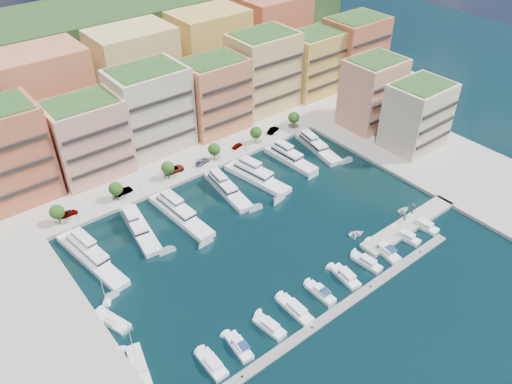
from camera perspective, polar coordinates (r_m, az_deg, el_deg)
ground at (r=127.30m, az=0.95°, el=-4.32°), size 400.00×400.00×0.00m
north_quay at (r=170.92m, az=-12.43°, el=6.49°), size 220.00×64.00×2.00m
east_quay at (r=163.02m, az=19.97°, el=3.42°), size 34.00×76.00×2.00m
hillside at (r=211.10m, az=-18.73°, el=11.39°), size 240.00×40.00×58.00m
south_pontoon at (r=110.95m, az=9.83°, el=-12.85°), size 72.00×2.20×0.35m
finger_pier at (r=134.30m, az=17.05°, el=-3.71°), size 32.00×5.00×2.00m
apartment_1 at (r=144.65m, az=-26.64°, el=3.88°), size 20.00×16.50×26.80m
apartment_2 at (r=147.94m, az=-18.64°, el=5.84°), size 20.00×15.50×22.80m
apartment_3 at (r=155.69m, az=-11.97°, el=9.24°), size 22.00×16.50×25.80m
apartment_4 at (r=164.28m, az=-4.77°, el=11.03°), size 20.00×15.50×23.80m
apartment_5 at (r=177.07m, az=0.84°, el=13.64°), size 22.00×16.50×26.80m
apartment_6 at (r=190.21m, az=6.54°, el=14.42°), size 20.00×15.50×22.80m
apartment_7 at (r=202.42m, az=11.20°, el=15.67°), size 22.00×16.50×24.80m
apartment_east_a at (r=170.73m, az=13.15°, el=11.03°), size 18.00×14.50×22.80m
apartment_east_b at (r=161.97m, az=17.93°, el=8.33°), size 18.00×14.50×20.80m
backblock_1 at (r=166.59m, az=-22.79°, el=9.84°), size 26.00×18.00×30.00m
backblock_2 at (r=175.64m, az=-13.56°, el=13.03°), size 26.00×18.00×30.00m
backblock_3 at (r=189.07m, az=-5.25°, el=15.57°), size 26.00×18.00×30.00m
backblock_4 at (r=206.03m, az=1.98°, el=17.48°), size 26.00×18.00×30.00m
tree_0 at (r=134.83m, az=-21.80°, el=-2.14°), size 3.80×3.80×5.65m
tree_1 at (r=138.31m, az=-15.75°, el=0.38°), size 3.80×3.80×5.65m
tree_2 at (r=143.49m, az=-10.06°, el=2.74°), size 3.80×3.80×5.65m
tree_3 at (r=150.21m, az=-4.80°, el=4.89°), size 3.80×3.80×5.65m
tree_4 at (r=158.26m, az=-0.00°, el=6.81°), size 3.80×3.80×5.65m
tree_5 at (r=167.46m, az=4.33°, el=8.48°), size 3.80×3.80×5.65m
lamppost_0 at (r=134.26m, az=-19.82°, el=-2.28°), size 0.30×0.30×4.20m
lamppost_1 at (r=138.83m, az=-13.08°, el=0.55°), size 0.30×0.30×4.20m
lamppost_2 at (r=145.49m, az=-6.85°, el=3.16°), size 0.30×0.30×4.20m
lamppost_3 at (r=153.98m, az=-1.22°, el=5.48°), size 0.30×0.30×4.20m
lamppost_4 at (r=164.02m, az=3.81°, el=7.50°), size 0.30×0.30×4.20m
yacht_0 at (r=124.85m, az=-18.49°, el=-6.92°), size 7.61×25.68×7.30m
yacht_1 at (r=129.78m, az=-13.26°, el=-3.93°), size 7.32×20.84×7.30m
yacht_2 at (r=132.23m, az=-8.84°, el=-2.33°), size 6.11×23.81×7.30m
yacht_3 at (r=139.77m, az=-3.46°, el=0.52°), size 6.52×21.03×7.30m
yacht_4 at (r=144.29m, az=-0.08°, el=1.83°), size 8.50×22.41×7.30m
yacht_5 at (r=152.85m, az=3.78°, el=3.99°), size 5.66×19.22×7.30m
yacht_6 at (r=159.26m, az=6.91°, el=5.25°), size 7.70×20.47×7.30m
cruiser_0 at (r=100.56m, az=-5.01°, el=-19.05°), size 2.96×7.33×2.55m
cruiser_1 at (r=102.55m, az=-1.91°, el=-17.26°), size 3.29×7.59×2.66m
cruiser_2 at (r=105.49m, az=1.57°, el=-15.14°), size 3.51×7.54×2.55m
cruiser_3 at (r=108.57m, az=4.54°, el=-13.27°), size 2.76×9.12×2.55m
cruiser_4 at (r=112.18m, az=7.42°, el=-11.38°), size 2.54×7.45×2.66m
cruiser_5 at (r=116.44m, az=10.21°, el=-9.50°), size 3.65×8.11×2.55m
cruiser_6 at (r=120.62m, az=12.55°, el=-7.88°), size 3.18×7.78×2.55m
cruiser_7 at (r=124.59m, az=14.52°, el=-6.51°), size 3.93×8.96×2.66m
cruiser_8 at (r=129.83m, az=16.75°, el=-4.94°), size 3.34×7.66×2.55m
cruiser_9 at (r=134.64m, az=18.56°, el=-3.64°), size 3.55×8.25×2.55m
sailboat_0 at (r=102.69m, az=-13.22°, el=-18.85°), size 5.10×10.53×13.20m
sailboat_1 at (r=110.89m, az=-16.21°, el=-13.93°), size 5.52×9.45×13.20m
tender_2 at (r=138.44m, az=16.52°, el=-2.00°), size 3.92×2.87×0.79m
tender_0 at (r=127.92m, az=11.41°, el=-4.70°), size 4.86×4.09×0.86m
tender_3 at (r=141.23m, az=17.56°, el=-1.38°), size 1.79×1.66×0.78m
car_0 at (r=138.46m, az=-20.62°, el=-2.26°), size 4.69×2.21×1.55m
car_1 at (r=141.84m, az=-14.95°, el=0.09°), size 5.21×2.01×1.69m
car_2 at (r=147.85m, az=-9.37°, el=2.59°), size 6.45×3.57×1.71m
car_3 at (r=150.39m, az=-6.16°, el=3.48°), size 5.26×3.28×1.42m
car_4 at (r=157.52m, az=-2.17°, el=5.33°), size 4.23×2.58×1.35m
car_5 at (r=165.73m, az=1.95°, el=7.10°), size 5.30×3.40×1.65m
person_0 at (r=133.43m, az=16.61°, el=-2.82°), size 0.64×0.79×1.89m
person_1 at (r=136.20m, az=17.37°, el=-2.10°), size 0.89×0.70×1.81m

